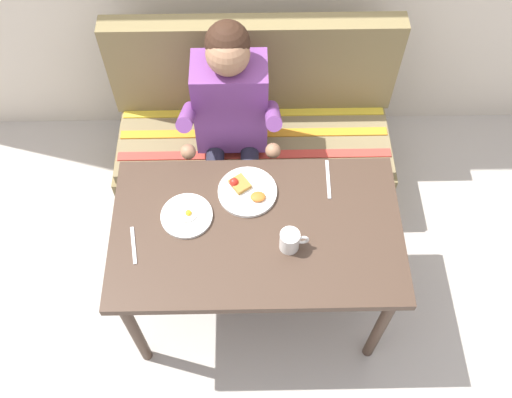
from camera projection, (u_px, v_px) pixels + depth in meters
ground_plane at (257, 298)px, 2.94m from camera, size 8.00×8.00×0.00m
table at (257, 238)px, 2.39m from camera, size 1.20×0.70×0.73m
couch at (254, 142)px, 3.07m from camera, size 1.44×0.56×1.00m
person at (231, 117)px, 2.63m from camera, size 0.45×0.61×1.21m
plate_breakfast at (247, 191)px, 2.41m from camera, size 0.25×0.25×0.05m
plate_eggs at (187, 216)px, 2.35m from camera, size 0.22×0.22×0.04m
coffee_mug at (290, 240)px, 2.24m from camera, size 0.12×0.08×0.10m
fork at (134, 245)px, 2.28m from camera, size 0.04×0.17×0.00m
knife at (328, 179)px, 2.45m from camera, size 0.02×0.20×0.00m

